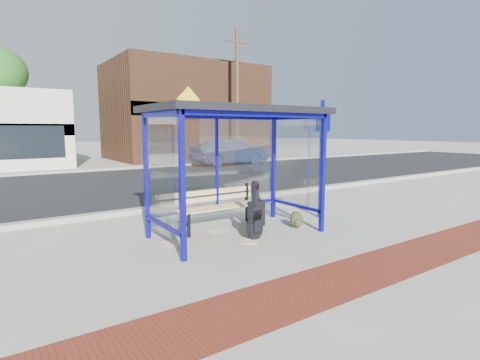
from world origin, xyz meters
TOP-DOWN VIEW (x-y plane):
  - ground at (0.00, 0.00)m, footprint 120.00×120.00m
  - brick_paver_strip at (0.00, -2.60)m, footprint 60.00×1.00m
  - curb_near at (0.00, 2.90)m, footprint 60.00×0.25m
  - street_asphalt at (0.00, 8.00)m, footprint 60.00×10.00m
  - curb_far at (0.00, 13.10)m, footprint 60.00×0.25m
  - far_sidewalk at (0.00, 15.00)m, footprint 60.00×4.00m
  - bus_shelter at (0.00, 0.07)m, footprint 3.30×1.80m
  - storefront_brown at (8.00, 18.49)m, footprint 10.00×7.08m
  - tree_right at (12.50, 22.00)m, footprint 3.60×3.60m
  - utility_pole_east at (9.00, 13.40)m, footprint 1.60×0.24m
  - bench at (-0.05, 0.61)m, footprint 1.81×0.44m
  - guitar_bag at (0.10, -0.43)m, footprint 0.39×0.21m
  - suitcase at (0.66, 0.27)m, footprint 0.38×0.30m
  - backpack at (1.29, -0.27)m, footprint 0.33×0.32m
  - sign_post at (2.37, 0.12)m, footprint 0.17×0.31m
  - newspaper_a at (-1.30, 0.20)m, footprint 0.34×0.42m
  - newspaper_b at (-0.07, -0.47)m, footprint 0.48×0.51m
  - newspaper_c at (-0.20, 0.38)m, footprint 0.39×0.31m
  - parked_car at (7.65, 12.11)m, footprint 4.50×1.77m
  - fire_hydrant at (11.01, 13.93)m, footprint 0.34×0.23m

SIDE VIEW (x-z plane):
  - ground at x=0.00m, z-range 0.00..0.00m
  - street_asphalt at x=0.00m, z-range 0.00..0.00m
  - newspaper_c at x=-0.20m, z-range 0.00..0.01m
  - newspaper_a at x=-1.30m, z-range 0.00..0.01m
  - newspaper_b at x=-0.07m, z-range 0.00..0.01m
  - far_sidewalk at x=0.00m, z-range 0.00..0.01m
  - brick_paver_strip at x=0.00m, z-range 0.00..0.01m
  - curb_near at x=0.00m, z-range 0.00..0.12m
  - curb_far at x=0.00m, z-range 0.00..0.12m
  - backpack at x=1.29m, z-range -0.01..0.32m
  - suitcase at x=0.66m, z-range -0.02..0.57m
  - guitar_bag at x=0.10m, z-range -0.14..0.88m
  - fire_hydrant at x=11.01m, z-range 0.03..0.81m
  - bench at x=-0.05m, z-range 0.06..0.91m
  - parked_car at x=7.65m, z-range 0.00..1.46m
  - sign_post at x=2.37m, z-range 0.17..2.82m
  - bus_shelter at x=0.00m, z-range 0.86..3.28m
  - storefront_brown at x=8.00m, z-range 0.00..6.40m
  - utility_pole_east at x=9.00m, z-range 0.11..8.11m
  - tree_right at x=12.50m, z-range 1.94..8.97m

